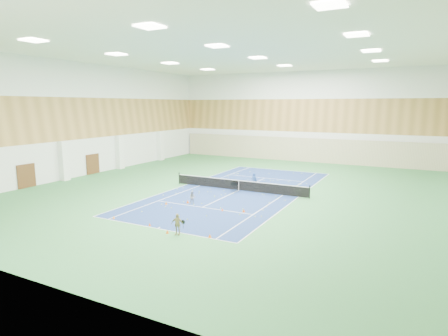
% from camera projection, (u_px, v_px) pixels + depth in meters
% --- Properties ---
extents(ground, '(40.00, 40.00, 0.00)m').
position_uv_depth(ground, '(239.00, 190.00, 33.58)').
color(ground, '#31733C').
rests_on(ground, ground).
extents(room_shell, '(36.00, 40.00, 12.00)m').
position_uv_depth(room_shell, '(239.00, 123.00, 32.58)').
color(room_shell, white).
rests_on(room_shell, ground).
extents(wood_cladding, '(36.00, 40.00, 8.00)m').
position_uv_depth(wood_cladding, '(239.00, 100.00, 32.25)').
color(wood_cladding, '#AF8041').
rests_on(wood_cladding, room_shell).
extents(ceiling_light_grid, '(21.40, 25.40, 0.06)m').
position_uv_depth(ceiling_light_grid, '(240.00, 53.00, 31.60)').
color(ceiling_light_grid, white).
rests_on(ceiling_light_grid, room_shell).
extents(court_surface, '(10.97, 23.77, 0.01)m').
position_uv_depth(court_surface, '(239.00, 190.00, 33.58)').
color(court_surface, navy).
rests_on(court_surface, ground).
extents(tennis_balls_scatter, '(10.57, 22.77, 0.07)m').
position_uv_depth(tennis_balls_scatter, '(239.00, 190.00, 33.57)').
color(tennis_balls_scatter, '#D9F329').
rests_on(tennis_balls_scatter, ground).
extents(tennis_net, '(12.80, 0.10, 1.10)m').
position_uv_depth(tennis_net, '(239.00, 184.00, 33.49)').
color(tennis_net, black).
rests_on(tennis_net, ground).
extents(back_curtain, '(35.40, 0.16, 3.20)m').
position_uv_depth(back_curtain, '(301.00, 150.00, 50.61)').
color(back_curtain, '#C6B793').
rests_on(back_curtain, ground).
extents(door_left_a, '(0.08, 1.80, 2.20)m').
position_uv_depth(door_left_a, '(26.00, 176.00, 34.51)').
color(door_left_a, '#593319').
rests_on(door_left_a, ground).
extents(door_left_b, '(0.08, 1.80, 2.20)m').
position_uv_depth(door_left_b, '(93.00, 164.00, 41.52)').
color(door_left_b, '#593319').
rests_on(door_left_b, ground).
extents(coach, '(0.63, 0.46, 1.60)m').
position_uv_depth(coach, '(254.00, 182.00, 33.47)').
color(coach, navy).
rests_on(coach, ground).
extents(child_court, '(0.61, 0.57, 0.99)m').
position_uv_depth(child_court, '(193.00, 197.00, 28.96)').
color(child_court, gray).
rests_on(child_court, ground).
extents(child_apron, '(0.81, 0.48, 1.29)m').
position_uv_depth(child_apron, '(177.00, 224.00, 22.01)').
color(child_apron, tan).
rests_on(child_apron, ground).
extents(ball_cart, '(0.59, 0.59, 0.94)m').
position_uv_depth(ball_cart, '(234.00, 187.00, 32.87)').
color(ball_cart, black).
rests_on(ball_cart, ground).
extents(cone_svc_a, '(0.21, 0.21, 0.23)m').
position_uv_depth(cone_svc_a, '(166.00, 203.00, 28.77)').
color(cone_svc_a, orange).
rests_on(cone_svc_a, ground).
extents(cone_svc_b, '(0.22, 0.22, 0.25)m').
position_uv_depth(cone_svc_b, '(188.00, 202.00, 29.17)').
color(cone_svc_b, '#D8490B').
rests_on(cone_svc_b, ground).
extents(cone_svc_c, '(0.18, 0.18, 0.20)m').
position_uv_depth(cone_svc_c, '(222.00, 210.00, 27.02)').
color(cone_svc_c, '#FF470D').
rests_on(cone_svc_c, ground).
extents(cone_svc_d, '(0.22, 0.22, 0.24)m').
position_uv_depth(cone_svc_d, '(244.00, 211.00, 26.70)').
color(cone_svc_d, '#E1450B').
rests_on(cone_svc_d, ground).
extents(cone_base_a, '(0.18, 0.18, 0.19)m').
position_uv_depth(cone_base_a, '(114.00, 217.00, 25.18)').
color(cone_base_a, orange).
rests_on(cone_base_a, ground).
extents(cone_base_b, '(0.17, 0.17, 0.19)m').
position_uv_depth(cone_base_b, '(150.00, 224.00, 23.68)').
color(cone_base_b, '#E6480C').
rests_on(cone_base_b, ground).
extents(cone_base_c, '(0.20, 0.20, 0.22)m').
position_uv_depth(cone_base_c, '(167.00, 232.00, 22.30)').
color(cone_base_c, '#FF5D0D').
rests_on(cone_base_c, ground).
extents(cone_base_d, '(0.21, 0.21, 0.23)m').
position_uv_depth(cone_base_d, '(210.00, 236.00, 21.57)').
color(cone_base_d, orange).
rests_on(cone_base_d, ground).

